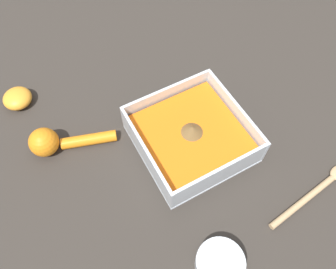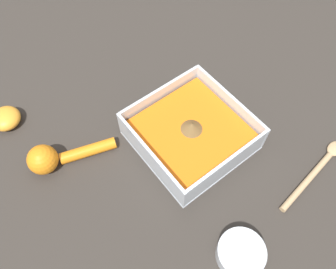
{
  "view_description": "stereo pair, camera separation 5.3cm",
  "coord_description": "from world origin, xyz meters",
  "px_view_note": "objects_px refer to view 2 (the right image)",
  "views": [
    {
      "loc": [
        0.27,
        -0.18,
        0.59
      ],
      "look_at": [
        -0.02,
        -0.02,
        0.04
      ],
      "focal_mm": 35.0,
      "sensor_mm": 36.0,
      "label": 1
    },
    {
      "loc": [
        0.24,
        -0.23,
        0.59
      ],
      "look_at": [
        -0.02,
        -0.02,
        0.04
      ],
      "focal_mm": 35.0,
      "sensor_mm": 36.0,
      "label": 2
    }
  ],
  "objects_px": {
    "square_dish": "(191,134)",
    "wooden_spoon": "(317,170)",
    "lemon_half": "(6,118)",
    "lemon_squeezer": "(54,157)",
    "spice_bowl": "(240,253)"
  },
  "relations": [
    {
      "from": "spice_bowl",
      "to": "lemon_squeezer",
      "type": "xyz_separation_m",
      "value": [
        -0.35,
        -0.16,
        0.01
      ]
    },
    {
      "from": "spice_bowl",
      "to": "lemon_squeezer",
      "type": "relative_size",
      "value": 0.49
    },
    {
      "from": "square_dish",
      "to": "wooden_spoon",
      "type": "relative_size",
      "value": 1.02
    },
    {
      "from": "lemon_half",
      "to": "lemon_squeezer",
      "type": "bearing_deg",
      "value": 13.73
    },
    {
      "from": "spice_bowl",
      "to": "square_dish",
      "type": "bearing_deg",
      "value": 160.52
    },
    {
      "from": "square_dish",
      "to": "wooden_spoon",
      "type": "height_order",
      "value": "square_dish"
    },
    {
      "from": "spice_bowl",
      "to": "wooden_spoon",
      "type": "distance_m",
      "value": 0.23
    },
    {
      "from": "square_dish",
      "to": "lemon_squeezer",
      "type": "bearing_deg",
      "value": -116.59
    },
    {
      "from": "spice_bowl",
      "to": "lemon_squeezer",
      "type": "height_order",
      "value": "lemon_squeezer"
    },
    {
      "from": "lemon_squeezer",
      "to": "lemon_half",
      "type": "xyz_separation_m",
      "value": [
        -0.15,
        -0.04,
        -0.01
      ]
    },
    {
      "from": "spice_bowl",
      "to": "lemon_half",
      "type": "height_order",
      "value": "lemon_half"
    },
    {
      "from": "lemon_squeezer",
      "to": "lemon_half",
      "type": "bearing_deg",
      "value": -58.34
    },
    {
      "from": "square_dish",
      "to": "wooden_spoon",
      "type": "xyz_separation_m",
      "value": [
        0.21,
        0.15,
        -0.02
      ]
    },
    {
      "from": "lemon_half",
      "to": "wooden_spoon",
      "type": "relative_size",
      "value": 0.3
    },
    {
      "from": "square_dish",
      "to": "lemon_half",
      "type": "xyz_separation_m",
      "value": [
        -0.27,
        -0.28,
        -0.01
      ]
    }
  ]
}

